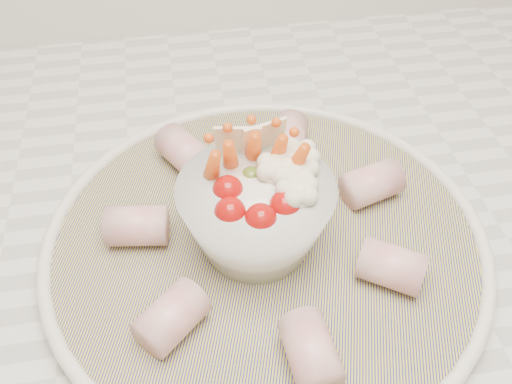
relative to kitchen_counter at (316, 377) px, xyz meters
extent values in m
cube|color=beige|center=(0.00, 0.00, -0.02)|extent=(2.00, 0.60, 0.88)
cube|color=silver|center=(0.00, 0.00, 0.44)|extent=(2.04, 0.62, 0.04)
cylinder|color=navy|center=(-0.11, -0.09, 0.47)|extent=(0.49, 0.49, 0.01)
torus|color=silver|center=(-0.11, -0.09, 0.47)|extent=(0.39, 0.39, 0.01)
sphere|color=#A40C0A|center=(-0.14, -0.12, 0.54)|extent=(0.03, 0.03, 0.03)
sphere|color=#A40C0A|center=(-0.12, -0.13, 0.54)|extent=(0.03, 0.03, 0.03)
sphere|color=#A40C0A|center=(-0.10, -0.12, 0.54)|extent=(0.03, 0.03, 0.03)
sphere|color=#A40C0A|center=(-0.14, -0.10, 0.54)|extent=(0.03, 0.03, 0.03)
sphere|color=#4D6321|center=(-0.12, -0.08, 0.54)|extent=(0.02, 0.02, 0.02)
cone|color=#DA5114|center=(-0.13, -0.07, 0.55)|extent=(0.02, 0.04, 0.06)
cone|color=#DA5114|center=(-0.11, -0.06, 0.55)|extent=(0.02, 0.04, 0.06)
cone|color=#DA5114|center=(-0.09, -0.07, 0.55)|extent=(0.02, 0.04, 0.06)
cone|color=#DA5114|center=(-0.15, -0.08, 0.55)|extent=(0.03, 0.04, 0.06)
cone|color=#DA5114|center=(-0.08, -0.08, 0.55)|extent=(0.03, 0.04, 0.06)
sphere|color=white|center=(-0.08, -0.09, 0.54)|extent=(0.03, 0.03, 0.03)
sphere|color=white|center=(-0.09, -0.11, 0.54)|extent=(0.03, 0.03, 0.03)
sphere|color=white|center=(-0.08, -0.07, 0.54)|extent=(0.03, 0.03, 0.03)
sphere|color=white|center=(-0.10, -0.09, 0.54)|extent=(0.03, 0.03, 0.03)
cube|color=beige|center=(-0.12, -0.05, 0.55)|extent=(0.04, 0.02, 0.04)
cube|color=beige|center=(-0.10, -0.05, 0.55)|extent=(0.04, 0.02, 0.04)
cylinder|color=#BE5761|center=(0.00, -0.06, 0.49)|extent=(0.06, 0.05, 0.03)
cylinder|color=#BE5761|center=(-0.06, 0.02, 0.49)|extent=(0.05, 0.06, 0.03)
cylinder|color=#BE5761|center=(-0.17, 0.01, 0.49)|extent=(0.06, 0.06, 0.03)
cylinder|color=#BE5761|center=(-0.22, -0.08, 0.49)|extent=(0.06, 0.04, 0.03)
cylinder|color=#BE5761|center=(-0.19, -0.17, 0.49)|extent=(0.06, 0.06, 0.03)
cylinder|color=#BE5761|center=(-0.10, -0.22, 0.49)|extent=(0.04, 0.05, 0.03)
cylinder|color=#BE5761|center=(-0.02, -0.16, 0.49)|extent=(0.06, 0.06, 0.03)
camera|label=1|loc=(-0.17, -0.41, 0.86)|focal=40.00mm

